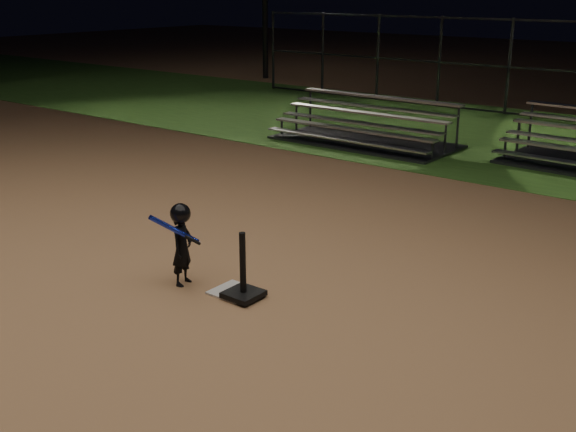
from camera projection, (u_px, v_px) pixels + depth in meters
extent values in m
plane|color=#AD7A4E|center=(234.00, 292.00, 7.91)|extent=(80.00, 80.00, 0.00)
cube|color=#2E571C|center=(540.00, 143.00, 15.39)|extent=(60.00, 8.00, 0.01)
cube|color=beige|center=(233.00, 292.00, 7.90)|extent=(0.45, 0.45, 0.02)
cube|color=black|center=(243.00, 294.00, 7.74)|extent=(0.38, 0.38, 0.06)
cylinder|color=black|center=(243.00, 262.00, 7.62)|extent=(0.07, 0.07, 0.69)
imported|color=black|center=(182.00, 248.00, 8.01)|extent=(0.28, 0.36, 0.87)
sphere|color=black|center=(180.00, 214.00, 7.88)|extent=(0.24, 0.24, 0.24)
cylinder|color=#1B30EA|center=(174.00, 230.00, 7.78)|extent=(0.30, 0.53, 0.42)
cylinder|color=black|center=(193.00, 240.00, 7.81)|extent=(0.11, 0.18, 0.14)
cube|color=#AAA9AE|center=(351.00, 129.00, 14.83)|extent=(3.96, 0.27, 0.04)
cube|color=#AAA9AE|center=(344.00, 140.00, 14.68)|extent=(3.96, 0.27, 0.03)
cube|color=#AAA9AE|center=(366.00, 113.00, 15.15)|extent=(3.96, 0.27, 0.04)
cube|color=#AAA9AE|center=(359.00, 123.00, 15.00)|extent=(3.96, 0.27, 0.03)
cube|color=#AAA9AE|center=(380.00, 97.00, 15.47)|extent=(3.96, 0.27, 0.04)
cube|color=#AAA9AE|center=(373.00, 107.00, 15.32)|extent=(3.96, 0.27, 0.03)
cube|color=#38383D|center=(365.00, 142.00, 15.35)|extent=(3.98, 1.97, 0.06)
cylinder|color=#38383D|center=(273.00, 50.00, 23.09)|extent=(0.08, 0.08, 2.50)
cylinder|color=#38383D|center=(408.00, 60.00, 20.17)|extent=(0.08, 0.08, 2.50)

